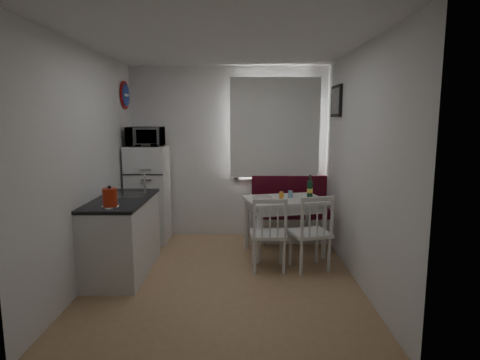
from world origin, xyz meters
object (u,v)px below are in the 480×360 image
at_px(dining_table, 285,205).
at_px(microwave, 145,137).
at_px(fridge, 148,194).
at_px(chair_left, 269,226).
at_px(wine_bottle, 310,186).
at_px(kitchen_counter, 123,235).
at_px(bench, 294,219).
at_px(kettle, 110,198).
at_px(chair_right, 311,225).

xyz_separation_m(dining_table, microwave, (-1.96, 0.50, 0.89)).
bearing_deg(fridge, dining_table, -15.72).
relative_size(chair_left, wine_bottle, 1.58).
xyz_separation_m(dining_table, fridge, (-1.96, 0.55, 0.04)).
bearing_deg(fridge, microwave, -90.00).
height_order(fridge, microwave, microwave).
bearing_deg(chair_left, wine_bottle, 50.63).
height_order(dining_table, chair_left, chair_left).
relative_size(kitchen_counter, fridge, 0.93).
bearing_deg(bench, kettle, -138.59).
relative_size(fridge, kettle, 6.12).
distance_m(microwave, wine_bottle, 2.43).
relative_size(bench, chair_right, 2.50).
xyz_separation_m(chair_left, chair_right, (0.50, -0.00, 0.02)).
bearing_deg(chair_right, kitchen_counter, 165.44).
bearing_deg(kitchen_counter, microwave, 89.06).
relative_size(kitchen_counter, chair_right, 2.48).
bearing_deg(kettle, chair_left, 18.52).
height_order(bench, fridge, fridge).
bearing_deg(dining_table, kettle, -161.36).
relative_size(kitchen_counter, microwave, 2.64).
bearing_deg(microwave, kettle, -89.00).
height_order(kitchen_counter, microwave, microwave).
relative_size(chair_right, kettle, 2.29).
bearing_deg(kitchen_counter, wine_bottle, 18.81).
xyz_separation_m(bench, dining_table, (-0.21, -0.66, 0.36)).
height_order(fridge, wine_bottle, fridge).
distance_m(bench, wine_bottle, 0.83).
xyz_separation_m(chair_left, microwave, (-1.71, 1.16, 1.00)).
height_order(kitchen_counter, chair_left, kitchen_counter).
bearing_deg(kitchen_counter, chair_left, 0.99).
distance_m(bench, kettle, 2.94).
height_order(dining_table, fridge, fridge).
distance_m(chair_right, fridge, 2.53).
bearing_deg(fridge, bench, 2.92).
bearing_deg(dining_table, chair_left, -124.45).
distance_m(kitchen_counter, wine_bottle, 2.50).
distance_m(chair_right, microwave, 2.69).
distance_m(dining_table, chair_left, 0.72).
height_order(dining_table, wine_bottle, wine_bottle).
relative_size(dining_table, microwave, 2.31).
relative_size(dining_table, kettle, 4.97).
xyz_separation_m(fridge, wine_bottle, (2.31, -0.45, 0.20)).
bearing_deg(wine_bottle, bench, 103.80).
height_order(kettle, wine_bottle, kettle).
bearing_deg(bench, chair_right, -88.36).
bearing_deg(chair_right, wine_bottle, 67.31).
height_order(bench, dining_table, bench).
xyz_separation_m(dining_table, wine_bottle, (0.35, 0.10, 0.24)).
distance_m(dining_table, kettle, 2.31).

